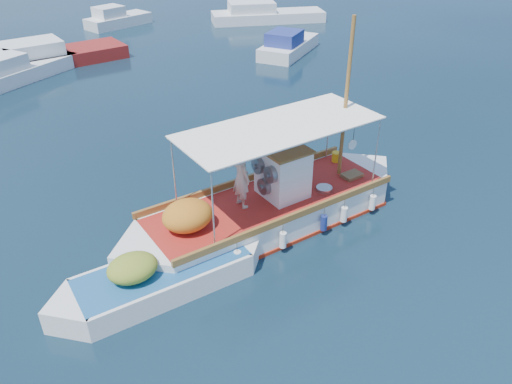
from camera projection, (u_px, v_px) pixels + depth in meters
ground at (295, 222)px, 16.27m from camera, size 160.00×160.00×0.00m
fishing_caique at (267, 210)px, 15.87m from camera, size 10.49×3.26×6.41m
dinghy at (162, 278)px, 13.43m from camera, size 6.38×1.92×1.56m
bg_boat_nw at (11, 73)px, 27.95m from camera, size 7.63×5.84×1.80m
bg_boat_n at (50, 57)px, 30.55m from camera, size 8.74×3.57×1.80m
bg_boat_ne at (288, 46)px, 32.65m from camera, size 5.88×4.97×1.80m
bg_boat_e at (265, 16)px, 40.67m from camera, size 9.42×5.57×1.80m
bg_boat_far_n at (117, 20)px, 39.29m from camera, size 5.47×3.43×1.80m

